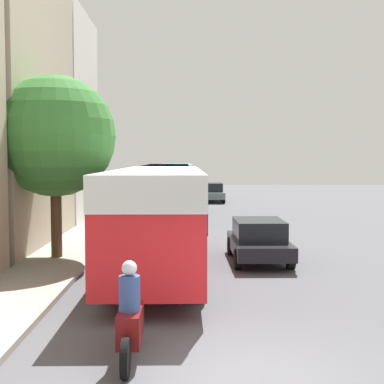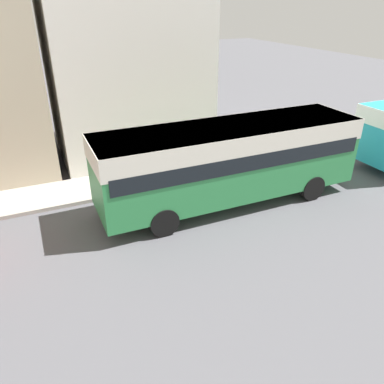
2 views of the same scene
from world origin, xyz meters
name	(u,v)px [view 1 (image 1 of 2)]	position (x,y,z in m)	size (l,w,h in m)	color
ground_plane	(246,378)	(0.00, 0.00, 0.00)	(120.00, 120.00, 0.00)	#515156
building_far_terrace	(37,118)	(-8.95, 21.25, 5.62)	(5.51, 6.96, 11.24)	silver
bus_lead	(159,205)	(-1.72, 8.08, 2.01)	(2.53, 11.32, 3.10)	red
bus_following	(167,183)	(-1.95, 23.07, 1.97)	(2.62, 9.91, 3.03)	#2D8447
bus_third_in_line	(176,177)	(-1.56, 34.67, 1.92)	(2.54, 9.62, 2.94)	teal
motorcycle_behind_lead	(130,321)	(-1.88, 0.77, 0.68)	(0.38, 2.24, 1.73)	maroon
car_crossing	(259,240)	(1.52, 9.38, 0.74)	(1.86, 3.99, 1.40)	black
car_far_curb	(211,192)	(1.20, 33.55, 0.78)	(1.94, 4.21, 1.49)	slate
pedestrian_near_curb	(113,196)	(-5.52, 25.98, 0.99)	(0.43, 0.43, 1.67)	#232838
street_tree	(55,136)	(-5.21, 9.56, 4.15)	(4.00, 4.00, 6.02)	brown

